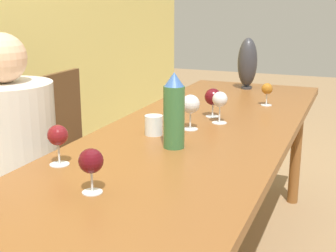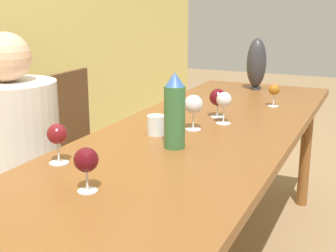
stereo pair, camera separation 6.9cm
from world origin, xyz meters
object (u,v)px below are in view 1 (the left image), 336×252
(water_bottle, at_px, (173,112))
(wine_glass_2, at_px, (190,105))
(chair_near, at_px, (1,195))
(person_near, at_px, (15,169))
(wine_glass_1, at_px, (91,162))
(wine_glass_5, at_px, (213,97))
(chair_far, at_px, (80,153))
(water_tumbler, at_px, (154,125))
(vase, at_px, (247,63))
(wine_glass_6, at_px, (58,136))
(wine_glass_0, at_px, (267,90))
(wine_glass_4, at_px, (220,100))

(water_bottle, distance_m, wine_glass_2, 0.27)
(chair_near, bearing_deg, person_near, -90.00)
(water_bottle, distance_m, wine_glass_1, 0.50)
(wine_glass_5, distance_m, chair_far, 0.85)
(wine_glass_1, relative_size, chair_far, 0.14)
(water_tumbler, distance_m, vase, 1.20)
(water_tumbler, relative_size, wine_glass_5, 0.59)
(person_near, bearing_deg, wine_glass_6, -118.83)
(wine_glass_5, height_order, wine_glass_6, wine_glass_6)
(vase, distance_m, chair_far, 1.18)
(water_bottle, relative_size, vase, 0.90)
(wine_glass_6, relative_size, chair_far, 0.15)
(wine_glass_0, bearing_deg, water_tumbler, 156.15)
(wine_glass_2, height_order, wine_glass_4, wine_glass_2)
(wine_glass_1, relative_size, chair_near, 0.14)
(wine_glass_0, height_order, person_near, person_near)
(vase, xyz_separation_m, wine_glass_6, (-1.65, 0.27, -0.06))
(water_tumbler, relative_size, chair_near, 0.09)
(water_tumbler, xyz_separation_m, wine_glass_4, (0.29, -0.20, 0.07))
(wine_glass_5, bearing_deg, wine_glass_1, 176.90)
(vase, relative_size, chair_near, 0.34)
(wine_glass_0, distance_m, wine_glass_2, 0.65)
(person_near, bearing_deg, vase, -24.33)
(water_bottle, height_order, wine_glass_6, water_bottle)
(water_tumbler, distance_m, wine_glass_6, 0.49)
(wine_glass_1, height_order, person_near, person_near)
(wine_glass_0, xyz_separation_m, wine_glass_2, (-0.61, 0.22, 0.02))
(water_bottle, distance_m, person_near, 0.74)
(chair_far, height_order, person_near, person_near)
(wine_glass_1, distance_m, person_near, 0.76)
(water_tumbler, relative_size, vase, 0.26)
(vase, bearing_deg, wine_glass_2, 179.71)
(vase, bearing_deg, wine_glass_0, -154.45)
(water_tumbler, xyz_separation_m, chair_near, (-0.25, 0.62, -0.32))
(chair_far, bearing_deg, wine_glass_6, -150.86)
(wine_glass_4, bearing_deg, wine_glass_1, 172.56)
(wine_glass_1, bearing_deg, wine_glass_4, -7.44)
(person_near, bearing_deg, wine_glass_1, -121.55)
(wine_glass_1, bearing_deg, chair_near, 61.84)
(water_tumbler, xyz_separation_m, wine_glass_5, (0.39, -0.14, 0.05))
(water_tumbler, bearing_deg, water_bottle, -133.09)
(wine_glass_1, xyz_separation_m, person_near, (0.38, 0.61, -0.24))
(chair_near, bearing_deg, vase, -27.24)
(wine_glass_1, bearing_deg, wine_glass_6, 54.26)
(water_tumbler, height_order, person_near, person_near)
(wine_glass_2, xyz_separation_m, chair_far, (0.25, 0.74, -0.39))
(water_bottle, bearing_deg, wine_glass_5, 0.41)
(wine_glass_6, bearing_deg, wine_glass_4, -24.96)
(chair_near, bearing_deg, wine_glass_0, -43.65)
(wine_glass_0, xyz_separation_m, wine_glass_6, (-1.21, 0.48, 0.02))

